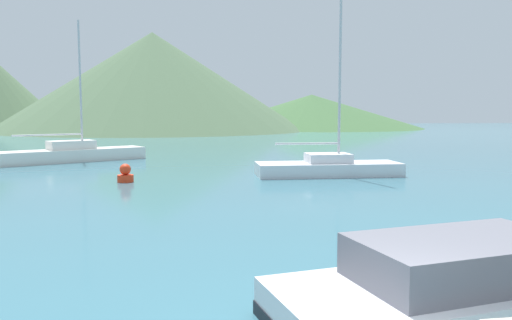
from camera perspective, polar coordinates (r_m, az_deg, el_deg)
sailboat_inner at (r=23.58m, az=8.24°, el=-0.69°), size 6.74×2.31×10.45m
sailboat_middle at (r=31.88m, az=-20.31°, el=0.70°), size 8.48×6.06×8.41m
buoy_marker at (r=21.90m, az=-14.71°, el=-1.61°), size 0.68×0.68×0.78m
hill_central at (r=83.50m, az=-11.69°, el=8.77°), size 49.35×49.35×15.76m
hill_east at (r=93.97m, az=6.35°, el=5.55°), size 40.52×40.52×6.19m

